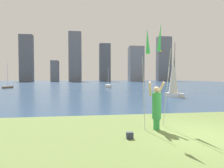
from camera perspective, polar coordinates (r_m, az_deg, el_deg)
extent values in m
cube|color=navy|center=(68.56, -4.49, 0.19)|extent=(120.00, 115.73, 0.12)
cube|color=#2D381C|center=(11.57, 14.08, -8.62)|extent=(120.00, 0.70, 0.02)
cylinder|color=green|center=(8.06, 13.05, -11.52)|extent=(0.25, 0.25, 0.44)
cylinder|color=green|center=(7.93, 13.10, -6.32)|extent=(0.35, 0.35, 1.04)
sphere|color=#D1A889|center=(7.86, 13.13, -1.65)|extent=(0.25, 0.25, 0.25)
cylinder|color=#D1A889|center=(7.91, 11.23, -1.43)|extent=(0.25, 0.40, 0.60)
cylinder|color=#D1A889|center=(8.07, 14.26, -1.38)|extent=(0.25, 0.40, 0.60)
cylinder|color=#B2B2B7|center=(7.84, 9.37, -2.43)|extent=(0.02, 0.40, 2.97)
cone|color=green|center=(7.53, 10.49, 12.47)|extent=(0.16, 0.28, 0.98)
sphere|color=yellow|center=(7.51, 10.31, 8.77)|extent=(0.06, 0.06, 0.06)
cylinder|color=#B2B2B7|center=(8.18, 15.97, -1.34)|extent=(0.02, 0.69, 3.20)
cone|color=green|center=(9.08, 14.01, 13.30)|extent=(0.16, 0.41, 1.26)
sphere|color=yellow|center=(8.86, 14.29, 9.49)|extent=(0.06, 0.06, 0.06)
cube|color=#33384C|center=(6.82, 5.28, -14.95)|extent=(0.23, 0.15, 0.22)
cube|color=brown|center=(41.87, -28.50, -0.86)|extent=(1.32, 2.43, 0.38)
cylinder|color=silver|center=(41.83, -28.55, 2.46)|extent=(0.07, 0.07, 4.47)
cube|color=white|center=(39.07, -1.12, -0.62)|extent=(1.61, 2.92, 0.62)
cylinder|color=silver|center=(39.03, -1.12, 2.34)|extent=(0.08, 0.08, 3.42)
cube|color=white|center=(21.74, 17.99, -3.10)|extent=(1.63, 2.19, 0.40)
cylinder|color=#47474C|center=(21.68, 18.08, 4.55)|extent=(0.06, 0.06, 5.40)
cone|color=silver|center=(21.76, 17.77, 2.82)|extent=(1.29, 1.29, 4.09)
cube|color=#565B66|center=(102.78, -24.04, 6.99)|extent=(6.26, 3.16, 22.69)
cube|color=slate|center=(99.57, -16.58, 3.67)|extent=(3.56, 5.42, 10.31)
cube|color=slate|center=(99.65, -10.85, 7.83)|extent=(6.21, 6.96, 24.58)
cube|color=#565B66|center=(98.71, -2.17, 6.31)|extent=(5.47, 5.31, 19.05)
cube|color=gray|center=(98.86, 7.11, 5.89)|extent=(7.26, 5.62, 17.67)
cube|color=slate|center=(106.89, 15.11, 7.11)|extent=(7.34, 3.85, 23.50)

